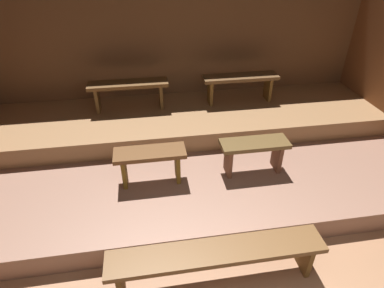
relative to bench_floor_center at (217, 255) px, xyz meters
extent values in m
cube|color=#A06F4D|center=(0.12, 1.21, -0.42)|extent=(7.03, 5.25, 0.08)
cube|color=brown|center=(0.12, 3.47, 0.89)|extent=(7.03, 0.06, 2.54)
cube|color=#956B57|center=(0.12, 1.88, -0.24)|extent=(6.23, 3.11, 0.28)
cube|color=#9F7249|center=(0.12, 2.67, 0.04)|extent=(6.23, 1.53, 0.28)
cube|color=brown|center=(0.00, 0.00, 0.05)|extent=(2.11, 0.32, 0.05)
cube|color=brown|center=(-0.93, 0.00, -0.18)|extent=(0.05, 0.26, 0.41)
cube|color=brown|center=(0.93, 0.00, -0.18)|extent=(0.05, 0.26, 0.41)
cube|color=brown|center=(-0.55, 1.35, 0.33)|extent=(0.88, 0.32, 0.05)
cube|color=brown|center=(-0.89, 1.35, 0.10)|extent=(0.05, 0.26, 0.41)
cube|color=brown|center=(-0.22, 1.35, 0.10)|extent=(0.05, 0.26, 0.41)
cube|color=brown|center=(0.79, 1.35, 0.33)|extent=(0.88, 0.32, 0.05)
cube|color=brown|center=(0.45, 1.35, 0.10)|extent=(0.05, 0.26, 0.41)
cube|color=brown|center=(1.13, 1.35, 0.10)|extent=(0.05, 0.26, 0.41)
cube|color=brown|center=(-0.80, 2.91, 0.62)|extent=(1.25, 0.32, 0.05)
cube|color=brown|center=(-1.31, 2.91, 0.39)|extent=(0.05, 0.26, 0.41)
cube|color=brown|center=(-0.29, 2.91, 0.39)|extent=(0.05, 0.26, 0.41)
cube|color=brown|center=(1.04, 2.91, 0.62)|extent=(1.25, 0.32, 0.05)
cube|color=brown|center=(0.53, 2.91, 0.39)|extent=(0.05, 0.26, 0.41)
cube|color=brown|center=(1.54, 2.91, 0.39)|extent=(0.05, 0.26, 0.41)
camera|label=1|loc=(-0.55, -1.91, 2.56)|focal=29.78mm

